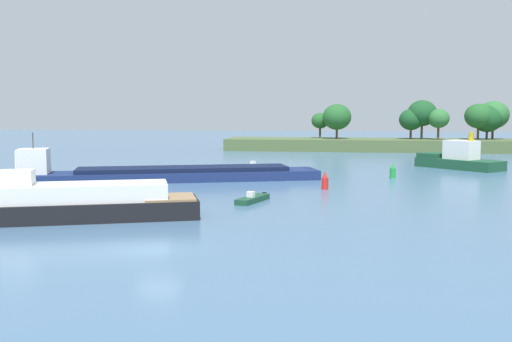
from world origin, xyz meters
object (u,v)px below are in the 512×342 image
Objects in this scene: cargo_barge at (163,173)px; small_motorboat at (251,166)px; white_riverboat at (55,203)px; fishing_skiff at (253,199)px; channel_buoy_red at (325,182)px; channel_buoy_green at (393,171)px; tugboat at (458,159)px.

small_motorboat is (7.81, 16.23, -0.60)m from cargo_barge.
white_riverboat is 17.07m from fishing_skiff.
channel_buoy_green is at bearing 56.12° from channel_buoy_red.
white_riverboat is (-8.19, -41.43, 0.99)m from small_motorboat.
small_motorboat is at bearing 117.59° from channel_buoy_red.
fishing_skiff is (-23.68, -34.51, -1.05)m from tugboat.
small_motorboat is 23.74m from channel_buoy_red.
tugboat is 16.77m from channel_buoy_green.
channel_buoy_red is 1.00× the size of channel_buoy_green.
tugboat is at bearing 55.54° from fishing_skiff.
channel_buoy_red is at bearing -123.88° from channel_buoy_green.
white_riverboat reaches higher than channel_buoy_green.
fishing_skiff is (4.92, -30.54, -0.00)m from small_motorboat.
tugboat is 58.44m from white_riverboat.
cargo_barge is 7.47× the size of small_motorboat.
channel_buoy_green is at bearing -126.22° from tugboat.
channel_buoy_green is (18.70, -9.55, 0.54)m from small_motorboat.
fishing_skiff is at bearing -123.28° from channel_buoy_green.
fishing_skiff is at bearing -80.84° from small_motorboat.
small_motorboat reaches higher than fishing_skiff.
channel_buoy_green is (7.71, 11.48, 0.00)m from channel_buoy_red.
channel_buoy_red is at bearing -125.16° from tugboat.
small_motorboat is 30.94m from fishing_skiff.
channel_buoy_green is at bearing 56.72° from fishing_skiff.
small_motorboat is 0.22× the size of white_riverboat.
channel_buoy_red is (10.99, -21.03, 0.54)m from small_motorboat.
tugboat is at bearing 50.98° from white_riverboat.
cargo_barge is 27.33m from channel_buoy_green.
small_motorboat is 42.25m from white_riverboat.
channel_buoy_green is at bearing 14.15° from cargo_barge.
fishing_skiff is at bearing -122.54° from channel_buoy_red.
cargo_barge is at bearing 131.65° from fishing_skiff.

